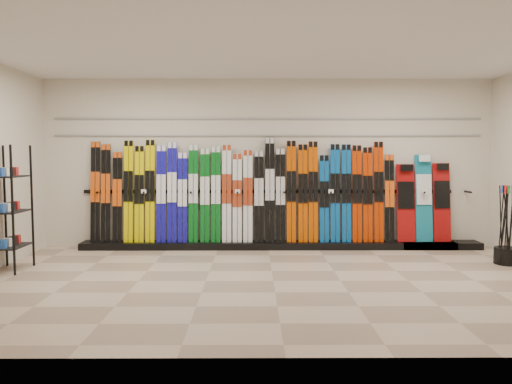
{
  "coord_description": "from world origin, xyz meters",
  "views": [
    {
      "loc": [
        -0.26,
        -6.46,
        1.65
      ],
      "look_at": [
        -0.22,
        1.0,
        1.1
      ],
      "focal_mm": 35.0,
      "sensor_mm": 36.0,
      "label": 1
    }
  ],
  "objects": [
    {
      "name": "pole_bin",
      "position": [
        3.6,
        1.0,
        0.12
      ],
      "size": [
        0.39,
        0.39,
        0.25
      ],
      "primitive_type": "cylinder",
      "color": "black",
      "rests_on": "floor"
    },
    {
      "name": "slatwall_rail_0",
      "position": [
        0.0,
        2.48,
        2.0
      ],
      "size": [
        7.6,
        0.02,
        0.03
      ],
      "primitive_type": "cube",
      "color": "gray",
      "rests_on": "back_wall"
    },
    {
      "name": "accessory_rack",
      "position": [
        -3.75,
        0.62,
        0.9
      ],
      "size": [
        0.4,
        0.6,
        1.8
      ],
      "primitive_type": "cube",
      "color": "black",
      "rests_on": "floor"
    },
    {
      "name": "ceiling",
      "position": [
        0.0,
        0.0,
        3.0
      ],
      "size": [
        8.0,
        8.0,
        0.0
      ],
      "primitive_type": "plane",
      "rotation": [
        3.14,
        0.0,
        0.0
      ],
      "color": "silver",
      "rests_on": "back_wall"
    },
    {
      "name": "ski_poles",
      "position": [
        3.58,
        0.99,
        0.61
      ],
      "size": [
        0.4,
        0.35,
        1.18
      ],
      "color": "black",
      "rests_on": "pole_bin"
    },
    {
      "name": "back_wall",
      "position": [
        0.0,
        2.5,
        1.5
      ],
      "size": [
        8.0,
        0.0,
        8.0
      ],
      "primitive_type": "plane",
      "rotation": [
        1.57,
        0.0,
        0.0
      ],
      "color": "beige",
      "rests_on": "floor"
    },
    {
      "name": "skis",
      "position": [
        -0.46,
        2.31,
        0.97
      ],
      "size": [
        5.37,
        0.19,
        1.84
      ],
      "color": "black",
      "rests_on": "ski_rack_base"
    },
    {
      "name": "ski_rack_base",
      "position": [
        0.22,
        2.28,
        0.06
      ],
      "size": [
        8.0,
        0.4,
        0.12
      ],
      "primitive_type": "cube",
      "color": "black",
      "rests_on": "floor"
    },
    {
      "name": "slatwall_rail_1",
      "position": [
        0.0,
        2.48,
        2.3
      ],
      "size": [
        7.6,
        0.02,
        0.03
      ],
      "primitive_type": "cube",
      "color": "gray",
      "rests_on": "back_wall"
    },
    {
      "name": "snowboards",
      "position": [
        2.76,
        2.35,
        0.84
      ],
      "size": [
        0.95,
        0.24,
        1.54
      ],
      "color": "#990C0C",
      "rests_on": "ski_rack_base"
    },
    {
      "name": "floor",
      "position": [
        0.0,
        0.0,
        0.0
      ],
      "size": [
        8.0,
        8.0,
        0.0
      ],
      "primitive_type": "plane",
      "color": "gray",
      "rests_on": "ground"
    }
  ]
}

